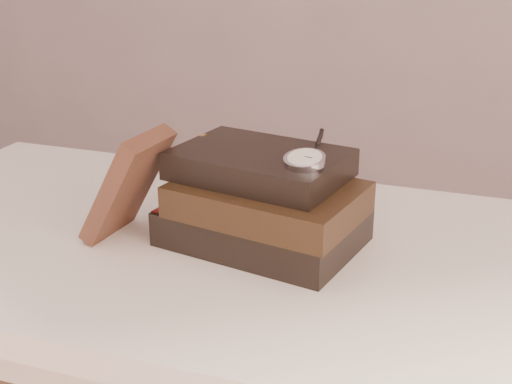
% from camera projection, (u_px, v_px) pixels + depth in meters
% --- Properties ---
extents(table, '(1.00, 0.60, 0.75)m').
position_uv_depth(table, '(178.00, 289.00, 1.06)').
color(table, white).
rests_on(table, ground).
extents(book_stack, '(0.29, 0.23, 0.13)m').
position_uv_depth(book_stack, '(264.00, 202.00, 0.97)').
color(book_stack, black).
rests_on(book_stack, table).
extents(journal, '(0.12, 0.12, 0.16)m').
position_uv_depth(journal, '(128.00, 185.00, 0.98)').
color(journal, '#3B1F16').
rests_on(journal, table).
extents(pocket_watch, '(0.06, 0.16, 0.02)m').
position_uv_depth(pocket_watch, '(306.00, 159.00, 0.90)').
color(pocket_watch, silver).
rests_on(pocket_watch, book_stack).
extents(eyeglasses, '(0.13, 0.15, 0.05)m').
position_uv_depth(eyeglasses, '(239.00, 164.00, 1.09)').
color(eyeglasses, silver).
rests_on(eyeglasses, book_stack).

